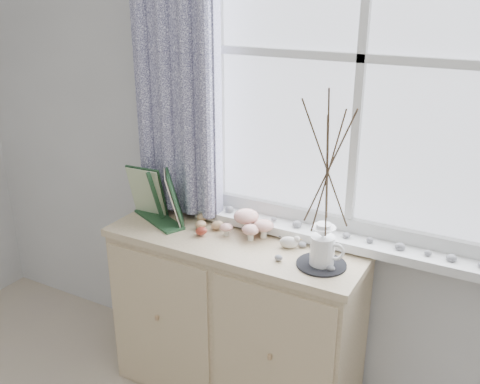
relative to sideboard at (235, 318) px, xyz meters
The scene contains 8 objects.
sideboard is the anchor object (origin of this frame).
botanical_book 0.70m from the sideboard, behind, with size 0.39×0.13×0.27m, color #1E4024, non-canonical shape.
toadstool_cluster 0.49m from the sideboard, 59.05° to the left, with size 0.24×0.17×0.11m.
wooden_eggs 0.48m from the sideboard, behind, with size 0.16×0.17×0.06m.
songbird_figurine 0.52m from the sideboard, ahead, with size 0.11×0.05×0.06m, color white, non-canonical shape.
crocheted_doily 0.61m from the sideboard, ahead, with size 0.21×0.21×0.01m, color black.
twig_pitcher 0.96m from the sideboard, ahead, with size 0.35×0.35×0.75m.
sideboard_pebbles 0.53m from the sideboard, ahead, with size 0.34×0.23×0.02m.
Camera 1 is at (0.91, -0.14, 1.92)m, focal length 40.00 mm.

